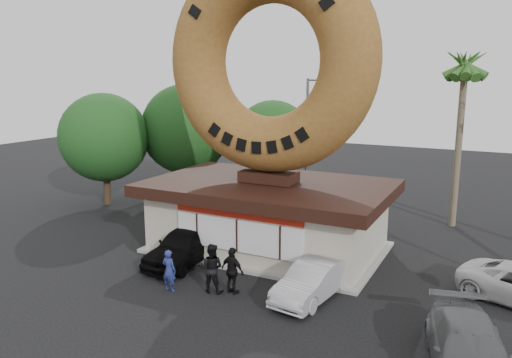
{
  "coord_description": "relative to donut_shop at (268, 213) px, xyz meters",
  "views": [
    {
      "loc": [
        9.83,
        -14.66,
        8.19
      ],
      "look_at": [
        0.35,
        4.0,
        3.83
      ],
      "focal_mm": 35.0,
      "sensor_mm": 36.0,
      "label": 1
    }
  ],
  "objects": [
    {
      "name": "street_lamp",
      "position": [
        -1.86,
        10.02,
        2.72
      ],
      "size": [
        2.11,
        0.2,
        8.0
      ],
      "color": "#59595E",
      "rests_on": "ground"
    },
    {
      "name": "tree_west",
      "position": [
        -9.5,
        7.02,
        2.87
      ],
      "size": [
        6.0,
        6.0,
        7.65
      ],
      "color": "#473321",
      "rests_on": "ground"
    },
    {
      "name": "tree_far",
      "position": [
        -13.0,
        3.02,
        2.56
      ],
      "size": [
        5.6,
        5.6,
        7.14
      ],
      "color": "#473321",
      "rests_on": "ground"
    },
    {
      "name": "palm_near",
      "position": [
        7.5,
        8.02,
        6.65
      ],
      "size": [
        2.6,
        2.6,
        9.75
      ],
      "color": "#726651",
      "rests_on": "ground"
    },
    {
      "name": "person_right",
      "position": [
        0.96,
        -5.17,
        -0.85
      ],
      "size": [
        1.15,
        0.68,
        1.84
      ],
      "primitive_type": "imported",
      "rotation": [
        0.0,
        0.0,
        2.92
      ],
      "color": "black",
      "rests_on": "ground"
    },
    {
      "name": "car_silver",
      "position": [
        3.81,
        -4.15,
        -1.09
      ],
      "size": [
        1.99,
        4.29,
        1.36
      ],
      "primitive_type": "imported",
      "rotation": [
        0.0,
        0.0,
        -0.14
      ],
      "color": "#AEAEB3",
      "rests_on": "ground"
    },
    {
      "name": "person_center",
      "position": [
        0.17,
        -5.39,
        -0.8
      ],
      "size": [
        1.05,
        0.88,
        1.93
      ],
      "primitive_type": "imported",
      "rotation": [
        0.0,
        0.0,
        3.31
      ],
      "color": "black",
      "rests_on": "ground"
    },
    {
      "name": "donut_shop",
      "position": [
        0.0,
        0.0,
        0.0
      ],
      "size": [
        11.2,
        7.2,
        3.8
      ],
      "color": "#BAB59F",
      "rests_on": "ground"
    },
    {
      "name": "giant_donut",
      "position": [
        0.0,
        0.02,
        7.05
      ],
      "size": [
        10.03,
        2.56,
        10.03
      ],
      "primitive_type": "torus",
      "rotation": [
        1.57,
        0.0,
        0.0
      ],
      "color": "olive",
      "rests_on": "donut_shop"
    },
    {
      "name": "tree_mid",
      "position": [
        -4.0,
        9.02,
        2.25
      ],
      "size": [
        5.2,
        5.2,
        6.63
      ],
      "color": "#473321",
      "rests_on": "ground"
    },
    {
      "name": "car_black",
      "position": [
        -2.55,
        -3.31,
        -0.96
      ],
      "size": [
        2.11,
        4.8,
        1.61
      ],
      "primitive_type": "imported",
      "rotation": [
        0.0,
        0.0,
        0.05
      ],
      "color": "black",
      "rests_on": "ground"
    },
    {
      "name": "person_left",
      "position": [
        -1.35,
        -6.05,
        -0.94
      ],
      "size": [
        0.61,
        0.41,
        1.65
      ],
      "primitive_type": "imported",
      "rotation": [
        0.0,
        0.0,
        3.12
      ],
      "color": "navy",
      "rests_on": "ground"
    },
    {
      "name": "ground",
      "position": [
        0.0,
        -5.98,
        -1.77
      ],
      "size": [
        90.0,
        90.0,
        0.0
      ],
      "primitive_type": "plane",
      "color": "black",
      "rests_on": "ground"
    },
    {
      "name": "car_grey",
      "position": [
        9.44,
        -6.89,
        -1.03
      ],
      "size": [
        3.19,
        5.41,
        1.47
      ],
      "primitive_type": "imported",
      "rotation": [
        0.0,
        0.0,
        0.24
      ],
      "color": "#585A5D",
      "rests_on": "ground"
    }
  ]
}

